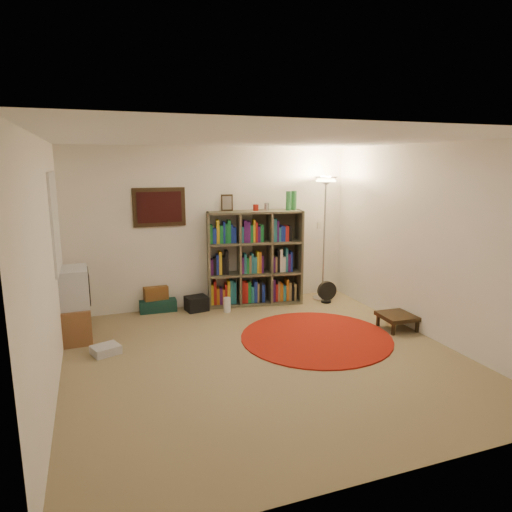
{
  "coord_description": "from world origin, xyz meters",
  "views": [
    {
      "loc": [
        -1.82,
        -4.68,
        2.25
      ],
      "look_at": [
        0.1,
        0.6,
        1.1
      ],
      "focal_mm": 32.0,
      "sensor_mm": 36.0,
      "label": 1
    }
  ],
  "objects_px": {
    "floor_lamp": "(325,198)",
    "tv_stand": "(71,306)",
    "floor_fan": "(327,292)",
    "side_table": "(398,317)",
    "suitcase": "(158,304)",
    "bookshelf": "(253,259)"
  },
  "relations": [
    {
      "from": "bookshelf",
      "to": "suitcase",
      "type": "height_order",
      "value": "bookshelf"
    },
    {
      "from": "floor_lamp",
      "to": "suitcase",
      "type": "distance_m",
      "value": 3.15
    },
    {
      "from": "floor_lamp",
      "to": "side_table",
      "type": "distance_m",
      "value": 2.23
    },
    {
      "from": "suitcase",
      "to": "floor_fan",
      "type": "bearing_deg",
      "value": -9.25
    },
    {
      "from": "bookshelf",
      "to": "floor_fan",
      "type": "bearing_deg",
      "value": -10.1
    },
    {
      "from": "floor_fan",
      "to": "side_table",
      "type": "bearing_deg",
      "value": -71.92
    },
    {
      "from": "floor_fan",
      "to": "tv_stand",
      "type": "height_order",
      "value": "tv_stand"
    },
    {
      "from": "bookshelf",
      "to": "side_table",
      "type": "bearing_deg",
      "value": -41.59
    },
    {
      "from": "bookshelf",
      "to": "floor_fan",
      "type": "relative_size",
      "value": 5.03
    },
    {
      "from": "floor_fan",
      "to": "side_table",
      "type": "relative_size",
      "value": 0.74
    },
    {
      "from": "suitcase",
      "to": "bookshelf",
      "type": "bearing_deg",
      "value": -3.21
    },
    {
      "from": "tv_stand",
      "to": "side_table",
      "type": "xyz_separation_m",
      "value": [
        4.19,
        -1.12,
        -0.28
      ]
    },
    {
      "from": "bookshelf",
      "to": "floor_fan",
      "type": "distance_m",
      "value": 1.33
    },
    {
      "from": "floor_lamp",
      "to": "tv_stand",
      "type": "relative_size",
      "value": 2.16
    },
    {
      "from": "tv_stand",
      "to": "suitcase",
      "type": "height_order",
      "value": "tv_stand"
    },
    {
      "from": "bookshelf",
      "to": "floor_lamp",
      "type": "bearing_deg",
      "value": -0.57
    },
    {
      "from": "bookshelf",
      "to": "suitcase",
      "type": "xyz_separation_m",
      "value": [
        -1.52,
        0.15,
        -0.64
      ]
    },
    {
      "from": "suitcase",
      "to": "side_table",
      "type": "relative_size",
      "value": 1.18
    },
    {
      "from": "side_table",
      "to": "floor_lamp",
      "type": "bearing_deg",
      "value": 100.59
    },
    {
      "from": "floor_lamp",
      "to": "suitcase",
      "type": "bearing_deg",
      "value": 172.37
    },
    {
      "from": "tv_stand",
      "to": "side_table",
      "type": "height_order",
      "value": "tv_stand"
    },
    {
      "from": "floor_lamp",
      "to": "tv_stand",
      "type": "height_order",
      "value": "floor_lamp"
    }
  ]
}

